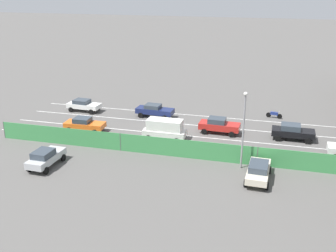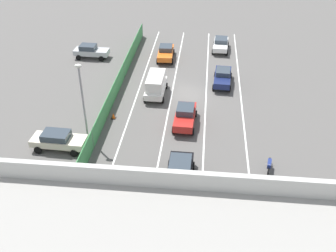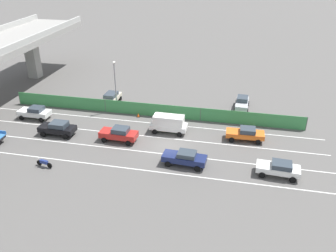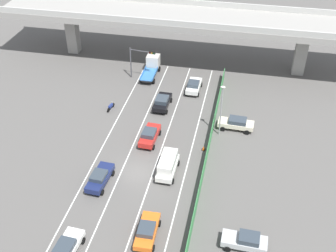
{
  "view_description": "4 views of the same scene",
  "coord_description": "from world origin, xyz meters",
  "px_view_note": "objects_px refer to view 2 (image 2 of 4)",
  "views": [
    {
      "loc": [
        41.58,
        11.27,
        15.9
      ],
      "look_at": [
        2.98,
        0.91,
        1.38
      ],
      "focal_mm": 42.88,
      "sensor_mm": 36.0,
      "label": 1
    },
    {
      "loc": [
        -1.52,
        36.42,
        19.84
      ],
      "look_at": [
        1.42,
        7.73,
        0.87
      ],
      "focal_mm": 42.3,
      "sensor_mm": 36.0,
      "label": 2
    },
    {
      "loc": [
        -34.71,
        -7.5,
        20.77
      ],
      "look_at": [
        1.01,
        0.24,
        2.07
      ],
      "focal_mm": 38.03,
      "sensor_mm": 36.0,
      "label": 3
    },
    {
      "loc": [
        10.89,
        -34.91,
        32.77
      ],
      "look_at": [
        2.05,
        7.34,
        1.64
      ],
      "focal_mm": 46.06,
      "sensor_mm": 36.0,
      "label": 4
    }
  ],
  "objects_px": {
    "car_sedan_black": "(180,171)",
    "motorcycle": "(269,165)",
    "parked_wagon_silver": "(91,51)",
    "car_sedan_white": "(221,44)",
    "parked_sedan_cream": "(58,140)",
    "car_sedan_navy": "(223,76)",
    "traffic_light": "(262,222)",
    "car_hatchback_white": "(119,219)",
    "car_taxi_orange": "(166,52)",
    "car_van_white": "(156,84)",
    "car_sedan_red": "(185,115)",
    "street_lamp": "(82,96)",
    "traffic_cone": "(113,116)"
  },
  "relations": [
    {
      "from": "car_sedan_black",
      "to": "motorcycle",
      "type": "bearing_deg",
      "value": -163.99
    },
    {
      "from": "motorcycle",
      "to": "parked_wagon_silver",
      "type": "xyz_separation_m",
      "value": [
        19.46,
        -19.73,
        0.45
      ]
    },
    {
      "from": "car_sedan_white",
      "to": "parked_sedan_cream",
      "type": "distance_m",
      "value": 26.56
    },
    {
      "from": "car_sedan_navy",
      "to": "traffic_light",
      "type": "bearing_deg",
      "value": 93.94
    },
    {
      "from": "car_sedan_black",
      "to": "car_hatchback_white",
      "type": "relative_size",
      "value": 1.04
    },
    {
      "from": "car_taxi_orange",
      "to": "traffic_light",
      "type": "xyz_separation_m",
      "value": [
        -8.44,
        29.5,
        2.75
      ]
    },
    {
      "from": "car_sedan_white",
      "to": "car_taxi_orange",
      "type": "xyz_separation_m",
      "value": [
        6.73,
        3.4,
        0.01
      ]
    },
    {
      "from": "car_van_white",
      "to": "car_hatchback_white",
      "type": "distance_m",
      "value": 18.23
    },
    {
      "from": "car_sedan_red",
      "to": "street_lamp",
      "type": "relative_size",
      "value": 0.64
    },
    {
      "from": "motorcycle",
      "to": "traffic_cone",
      "type": "height_order",
      "value": "motorcycle"
    },
    {
      "from": "car_sedan_black",
      "to": "car_hatchback_white",
      "type": "bearing_deg",
      "value": 55.56
    },
    {
      "from": "traffic_light",
      "to": "traffic_cone",
      "type": "xyz_separation_m",
      "value": [
        11.87,
        -15.25,
        -3.36
      ]
    },
    {
      "from": "car_sedan_red",
      "to": "motorcycle",
      "type": "relative_size",
      "value": 2.32
    },
    {
      "from": "car_sedan_navy",
      "to": "car_sedan_white",
      "type": "xyz_separation_m",
      "value": [
        0.11,
        -9.52,
        -0.02
      ]
    },
    {
      "from": "traffic_cone",
      "to": "car_sedan_red",
      "type": "bearing_deg",
      "value": 177.14
    },
    {
      "from": "parked_sedan_cream",
      "to": "traffic_light",
      "type": "height_order",
      "value": "traffic_light"
    },
    {
      "from": "motorcycle",
      "to": "street_lamp",
      "type": "distance_m",
      "value": 15.86
    },
    {
      "from": "car_sedan_red",
      "to": "car_hatchback_white",
      "type": "relative_size",
      "value": 1.06
    },
    {
      "from": "parked_sedan_cream",
      "to": "car_sedan_navy",
      "type": "bearing_deg",
      "value": -135.95
    },
    {
      "from": "car_sedan_black",
      "to": "parked_wagon_silver",
      "type": "xyz_separation_m",
      "value": [
        12.65,
        -21.68,
        -0.01
      ]
    },
    {
      "from": "car_sedan_black",
      "to": "car_van_white",
      "type": "xyz_separation_m",
      "value": [
        3.49,
        -13.04,
        0.33
      ]
    },
    {
      "from": "parked_sedan_cream",
      "to": "traffic_cone",
      "type": "xyz_separation_m",
      "value": [
        -3.47,
        -5.14,
        -0.63
      ]
    },
    {
      "from": "car_van_white",
      "to": "traffic_light",
      "type": "xyz_separation_m",
      "value": [
        -8.48,
        20.17,
        2.37
      ]
    },
    {
      "from": "car_sedan_white",
      "to": "car_van_white",
      "type": "bearing_deg",
      "value": 62.03
    },
    {
      "from": "car_hatchback_white",
      "to": "traffic_cone",
      "type": "height_order",
      "value": "car_hatchback_white"
    },
    {
      "from": "car_van_white",
      "to": "traffic_light",
      "type": "bearing_deg",
      "value": 112.8
    },
    {
      "from": "car_sedan_navy",
      "to": "parked_sedan_cream",
      "type": "bearing_deg",
      "value": 44.05
    },
    {
      "from": "car_sedan_navy",
      "to": "parked_wagon_silver",
      "type": "height_order",
      "value": "parked_wagon_silver"
    },
    {
      "from": "motorcycle",
      "to": "traffic_cone",
      "type": "bearing_deg",
      "value": -24.25
    },
    {
      "from": "street_lamp",
      "to": "car_sedan_navy",
      "type": "bearing_deg",
      "value": -135.16
    },
    {
      "from": "parked_sedan_cream",
      "to": "traffic_cone",
      "type": "bearing_deg",
      "value": -124.03
    },
    {
      "from": "car_taxi_orange",
      "to": "parked_sedan_cream",
      "type": "xyz_separation_m",
      "value": [
        6.89,
        19.39,
        0.02
      ]
    },
    {
      "from": "traffic_cone",
      "to": "parked_sedan_cream",
      "type": "bearing_deg",
      "value": 55.97
    },
    {
      "from": "car_sedan_black",
      "to": "traffic_light",
      "type": "xyz_separation_m",
      "value": [
        -4.99,
        7.13,
        2.7
      ]
    },
    {
      "from": "car_sedan_red",
      "to": "parked_wagon_silver",
      "type": "xyz_separation_m",
      "value": [
        12.52,
        -13.9,
        -0.03
      ]
    },
    {
      "from": "car_sedan_black",
      "to": "car_sedan_white",
      "type": "relative_size",
      "value": 1.01
    },
    {
      "from": "car_taxi_orange",
      "to": "parked_sedan_cream",
      "type": "height_order",
      "value": "parked_sedan_cream"
    },
    {
      "from": "car_sedan_navy",
      "to": "traffic_cone",
      "type": "distance_m",
      "value": 13.11
    },
    {
      "from": "car_sedan_white",
      "to": "parked_sedan_cream",
      "type": "xyz_separation_m",
      "value": [
        13.62,
        22.8,
        0.03
      ]
    },
    {
      "from": "car_sedan_red",
      "to": "car_taxi_orange",
      "type": "bearing_deg",
      "value": -77.15
    },
    {
      "from": "car_sedan_navy",
      "to": "traffic_cone",
      "type": "xyz_separation_m",
      "value": [
        10.26,
        8.14,
        -0.62
      ]
    },
    {
      "from": "car_van_white",
      "to": "car_hatchback_white",
      "type": "relative_size",
      "value": 1.07
    },
    {
      "from": "parked_sedan_cream",
      "to": "parked_wagon_silver",
      "type": "bearing_deg",
      "value": -82.99
    },
    {
      "from": "car_taxi_orange",
      "to": "car_sedan_navy",
      "type": "bearing_deg",
      "value": 138.19
    },
    {
      "from": "car_hatchback_white",
      "to": "motorcycle",
      "type": "bearing_deg",
      "value": -145.45
    },
    {
      "from": "car_sedan_navy",
      "to": "car_sedan_white",
      "type": "height_order",
      "value": "car_sedan_navy"
    },
    {
      "from": "car_sedan_red",
      "to": "street_lamp",
      "type": "bearing_deg",
      "value": 21.23
    },
    {
      "from": "car_hatchback_white",
      "to": "traffic_light",
      "type": "relative_size",
      "value": 0.85
    },
    {
      "from": "motorcycle",
      "to": "traffic_light",
      "type": "relative_size",
      "value": 0.39
    },
    {
      "from": "car_taxi_orange",
      "to": "traffic_cone",
      "type": "height_order",
      "value": "car_taxi_orange"
    }
  ]
}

